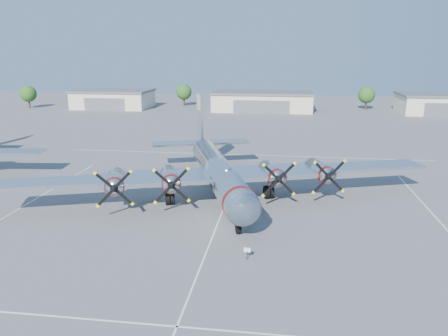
# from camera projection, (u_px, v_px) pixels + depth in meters

# --- Properties ---
(ground) EXTENTS (260.00, 260.00, 0.00)m
(ground) POSITION_uv_depth(u_px,v_px,m) (224.00, 206.00, 48.09)
(ground) COLOR #59595C
(ground) RESTS_ON ground
(parking_lines) EXTENTS (60.00, 50.08, 0.01)m
(parking_lines) POSITION_uv_depth(u_px,v_px,m) (222.00, 212.00, 46.41)
(parking_lines) COLOR silver
(parking_lines) RESTS_ON ground
(hangar_west) EXTENTS (22.60, 14.60, 5.40)m
(hangar_west) POSITION_uv_depth(u_px,v_px,m) (113.00, 99.00, 131.72)
(hangar_west) COLOR beige
(hangar_west) RESTS_ON ground
(hangar_center) EXTENTS (28.60, 14.60, 5.40)m
(hangar_center) POSITION_uv_depth(u_px,v_px,m) (263.00, 101.00, 125.85)
(hangar_center) COLOR beige
(hangar_center) RESTS_ON ground
(hangar_east) EXTENTS (20.60, 14.60, 5.40)m
(hangar_east) POSITION_uv_depth(u_px,v_px,m) (438.00, 104.00, 119.58)
(hangar_east) COLOR beige
(hangar_east) RESTS_ON ground
(tree_far_west) EXTENTS (4.80, 4.80, 6.64)m
(tree_far_west) POSITION_uv_depth(u_px,v_px,m) (28.00, 94.00, 130.80)
(tree_far_west) COLOR #382619
(tree_far_west) RESTS_ON ground
(tree_west) EXTENTS (4.80, 4.80, 6.64)m
(tree_west) POSITION_uv_depth(u_px,v_px,m) (184.00, 92.00, 136.41)
(tree_west) COLOR #382619
(tree_west) RESTS_ON ground
(tree_east) EXTENTS (4.80, 4.80, 6.64)m
(tree_east) POSITION_uv_depth(u_px,v_px,m) (367.00, 95.00, 127.32)
(tree_east) COLOR #382619
(tree_east) RESTS_ON ground
(main_bomber_b29) EXTENTS (56.46, 46.85, 10.71)m
(main_bomber_b29) POSITION_uv_depth(u_px,v_px,m) (217.00, 196.00, 51.65)
(main_bomber_b29) COLOR silver
(main_bomber_b29) RESTS_ON ground
(info_placard) EXTENTS (0.56, 0.08, 1.06)m
(info_placard) POSITION_uv_depth(u_px,v_px,m) (247.00, 251.00, 35.56)
(info_placard) COLOR black
(info_placard) RESTS_ON ground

